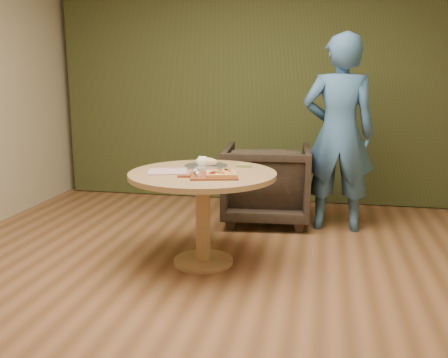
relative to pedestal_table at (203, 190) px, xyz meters
name	(u,v)px	position (x,y,z in m)	size (l,w,h in m)	color
room_shell	(199,91)	(0.16, -0.70, 0.79)	(5.04, 6.04, 2.84)	brown
curtain	(260,83)	(0.16, 2.20, 0.79)	(4.80, 0.14, 2.78)	#2F3719
pedestal_table	(203,190)	(0.00, 0.00, 0.00)	(1.16, 1.16, 0.75)	tan
pizza_paddle	(212,176)	(0.12, -0.16, 0.15)	(0.47, 0.36, 0.01)	brown
flatbread_pizza	(221,173)	(0.18, -0.15, 0.17)	(0.27, 0.27, 0.04)	#E2A158
cutlery_roll	(197,173)	(0.00, -0.18, 0.17)	(0.10, 0.19, 0.03)	silver
newspaper	(168,172)	(-0.27, -0.05, 0.15)	(0.30, 0.25, 0.01)	silver
serving_tray	(206,166)	(-0.02, 0.22, 0.15)	(0.36, 0.36, 0.02)	silver
bread_roll	(205,162)	(-0.03, 0.22, 0.18)	(0.19, 0.09, 0.09)	beige
green_packet	(243,165)	(0.28, 0.30, 0.15)	(0.12, 0.10, 0.02)	olive
armchair	(267,180)	(0.36, 1.27, -0.17)	(0.86, 0.80, 0.88)	black
person_standing	(339,134)	(1.05, 1.16, 0.33)	(0.69, 0.45, 1.88)	#386593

